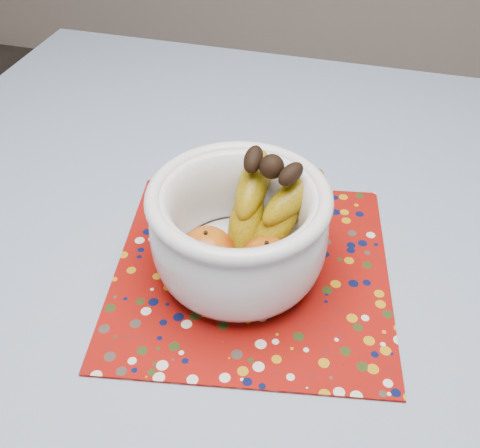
{
  "coord_description": "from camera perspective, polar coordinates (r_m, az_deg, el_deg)",
  "views": [
    {
      "loc": [
        0.1,
        -0.49,
        1.3
      ],
      "look_at": [
        -0.03,
        0.01,
        0.84
      ],
      "focal_mm": 42.0,
      "sensor_mm": 36.0,
      "label": 1
    }
  ],
  "objects": [
    {
      "name": "placemat",
      "position": [
        0.74,
        1.19,
        -4.68
      ],
      "size": [
        0.41,
        0.41,
        0.0
      ],
      "primitive_type": "cube",
      "rotation": [
        0.0,
        0.0,
        0.18
      ],
      "color": "maroon",
      "rests_on": "tablecloth"
    },
    {
      "name": "tablecloth",
      "position": [
        0.74,
        2.46,
        -5.88
      ],
      "size": [
        1.32,
        1.32,
        0.01
      ],
      "primitive_type": "cube",
      "color": "slate",
      "rests_on": "table"
    },
    {
      "name": "table",
      "position": [
        0.8,
        2.29,
        -9.83
      ],
      "size": [
        1.2,
        1.2,
        0.75
      ],
      "color": "brown",
      "rests_on": "ground"
    },
    {
      "name": "fruit_bowl",
      "position": [
        0.69,
        0.78,
        -0.1
      ],
      "size": [
        0.24,
        0.23,
        0.16
      ],
      "color": "silver",
      "rests_on": "placemat"
    }
  ]
}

